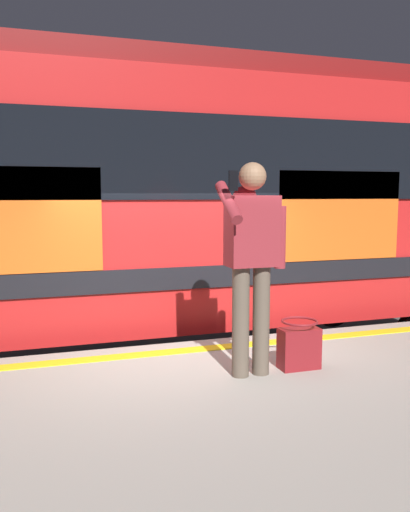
{
  "coord_description": "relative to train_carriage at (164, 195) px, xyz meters",
  "views": [
    {
      "loc": [
        1.34,
        4.92,
        2.5
      ],
      "look_at": [
        -0.14,
        0.3,
        1.91
      ],
      "focal_mm": 36.52,
      "sensor_mm": 36.0,
      "label": 1
    }
  ],
  "objects": [
    {
      "name": "ground_plane",
      "position": [
        0.25,
        1.83,
        -2.48
      ],
      "size": [
        24.87,
        24.87,
        0.0
      ],
      "primitive_type": "plane",
      "color": "#4C4742"
    },
    {
      "name": "platform",
      "position": [
        0.25,
        3.68,
        -1.98
      ],
      "size": [
        16.58,
        3.7,
        1.01
      ],
      "primitive_type": "cube",
      "color": "#9E998E",
      "rests_on": "ground"
    },
    {
      "name": "safety_line",
      "position": [
        0.25,
        2.13,
        -1.47
      ],
      "size": [
        16.25,
        0.16,
        0.01
      ],
      "primitive_type": "cube",
      "color": "yellow",
      "rests_on": "platform"
    },
    {
      "name": "track_rail_near",
      "position": [
        0.25,
        0.71,
        -2.4
      ],
      "size": [
        21.55,
        0.08,
        0.16
      ],
      "primitive_type": "cube",
      "color": "slate",
      "rests_on": "ground"
    },
    {
      "name": "track_rail_far",
      "position": [
        0.25,
        -0.72,
        -2.4
      ],
      "size": [
        21.55,
        0.08,
        0.16
      ],
      "primitive_type": "cube",
      "color": "slate",
      "rests_on": "ground"
    },
    {
      "name": "train_carriage",
      "position": [
        0.0,
        0.0,
        0.0
      ],
      "size": [
        10.15,
        2.86,
        3.89
      ],
      "color": "red",
      "rests_on": "ground"
    },
    {
      "name": "passenger",
      "position": [
        -0.03,
        2.91,
        -0.44
      ],
      "size": [
        0.57,
        0.55,
        1.73
      ],
      "color": "brown",
      "rests_on": "platform"
    },
    {
      "name": "handbag",
      "position": [
        -0.48,
        2.9,
        -1.27
      ],
      "size": [
        0.34,
        0.31,
        0.42
      ],
      "color": "maroon",
      "rests_on": "platform"
    }
  ]
}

